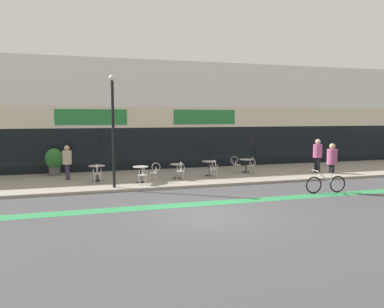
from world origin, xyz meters
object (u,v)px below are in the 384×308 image
(cafe_chair_1_side, at_px, (154,171))
(cafe_chair_1_near, at_px, (143,174))
(cafe_chair_4_near, at_px, (252,164))
(lamp_post, at_px, (113,123))
(cafe_chair_0_near, at_px, (97,172))
(bistro_table_1, at_px, (141,171))
(pedestrian_near_end, at_px, (67,159))
(bistro_table_2, at_px, (177,168))
(cyclist_0, at_px, (330,165))
(bistro_table_3, at_px, (209,165))
(cafe_chair_4_side, at_px, (236,163))
(planter_pot, at_px, (54,161))
(bistro_table_0, at_px, (97,170))
(cafe_chair_3_near, at_px, (213,167))
(pedestrian_far_end, at_px, (318,153))
(cafe_chair_2_near, at_px, (180,170))
(bistro_table_4, at_px, (246,163))

(cafe_chair_1_side, bearing_deg, cafe_chair_1_near, 49.76)
(cafe_chair_4_near, height_order, lamp_post, lamp_post)
(cafe_chair_0_near, relative_size, cafe_chair_1_side, 1.00)
(bistro_table_1, xyz_separation_m, pedestrian_near_end, (-3.24, 1.82, 0.45))
(bistro_table_2, bearing_deg, cyclist_0, -41.37)
(bistro_table_3, height_order, cafe_chair_4_side, cafe_chair_4_side)
(cafe_chair_0_near, distance_m, lamp_post, 2.64)
(bistro_table_1, height_order, cyclist_0, cyclist_0)
(cafe_chair_1_near, xyz_separation_m, planter_pot, (-3.93, 4.02, 0.26))
(cafe_chair_0_near, height_order, pedestrian_near_end, pedestrian_near_end)
(bistro_table_0, height_order, pedestrian_near_end, pedestrian_near_end)
(cafe_chair_3_near, distance_m, lamp_post, 5.55)
(lamp_post, xyz_separation_m, cyclist_0, (8.50, -3.12, -1.75))
(cafe_chair_3_near, relative_size, lamp_post, 0.19)
(cafe_chair_4_side, relative_size, lamp_post, 0.19)
(lamp_post, relative_size, pedestrian_far_end, 2.62)
(cafe_chair_1_near, relative_size, cafe_chair_4_near, 1.00)
(lamp_post, bearing_deg, bistro_table_0, 108.84)
(bistro_table_3, distance_m, cafe_chair_0_near, 5.60)
(lamp_post, bearing_deg, cafe_chair_1_near, 9.08)
(cafe_chair_2_near, relative_size, lamp_post, 0.19)
(cyclist_0, relative_size, pedestrian_far_end, 1.13)
(bistro_table_1, bearing_deg, bistro_table_4, 14.16)
(lamp_post, bearing_deg, pedestrian_far_end, 5.95)
(bistro_table_1, height_order, cafe_chair_1_side, cafe_chair_1_side)
(cafe_chair_0_near, distance_m, cafe_chair_2_near, 3.84)
(planter_pot, xyz_separation_m, pedestrian_far_end, (13.56, -3.09, 0.31))
(cafe_chair_1_side, bearing_deg, bistro_table_1, 4.28)
(cafe_chair_4_side, xyz_separation_m, pedestrian_far_end, (4.25, -1.21, 0.56))
(cafe_chair_4_side, xyz_separation_m, cyclist_0, (1.84, -5.47, 0.51))
(cafe_chair_1_side, bearing_deg, pedestrian_far_end, -173.14)
(cafe_chair_0_near, height_order, pedestrian_far_end, pedestrian_far_end)
(cafe_chair_1_near, relative_size, cafe_chair_1_side, 1.00)
(bistro_table_1, relative_size, cafe_chair_1_near, 0.83)
(lamp_post, height_order, pedestrian_near_end, lamp_post)
(cyclist_0, distance_m, pedestrian_near_end, 11.95)
(cafe_chair_1_side, xyz_separation_m, cyclist_0, (6.60, -3.94, 0.51))
(bistro_table_4, height_order, pedestrian_near_end, pedestrian_near_end)
(pedestrian_far_end, bearing_deg, cafe_chair_4_side, 150.34)
(bistro_table_3, xyz_separation_m, bistro_table_4, (2.35, 0.56, -0.02))
(cafe_chair_0_near, height_order, cafe_chair_2_near, same)
(cafe_chair_3_near, bearing_deg, cafe_chair_1_near, 101.54)
(planter_pot, relative_size, pedestrian_near_end, 0.85)
(bistro_table_2, distance_m, bistro_table_3, 1.76)
(bistro_table_0, distance_m, bistro_table_1, 2.15)
(cafe_chair_0_near, xyz_separation_m, pedestrian_near_end, (-1.33, 1.43, 0.47))
(cafe_chair_1_near, height_order, cafe_chair_3_near, same)
(cafe_chair_1_side, bearing_deg, lamp_post, 28.33)
(bistro_table_0, height_order, bistro_table_2, bistro_table_0)
(bistro_table_0, height_order, cafe_chair_3_near, cafe_chair_3_near)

